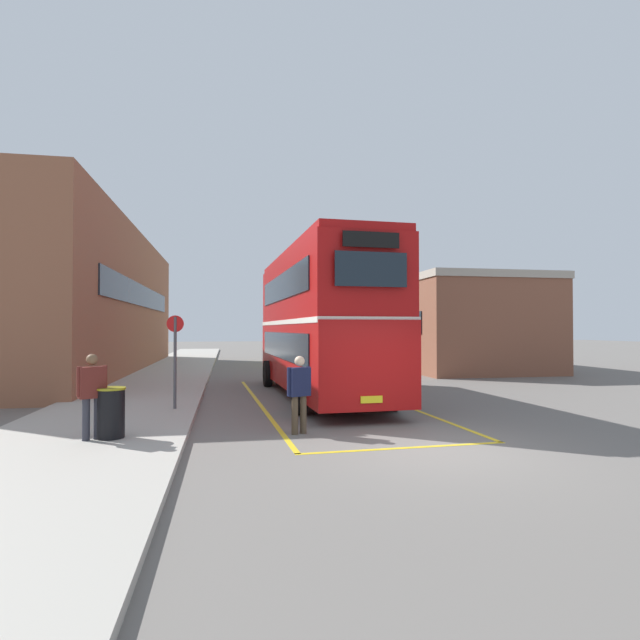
{
  "coord_description": "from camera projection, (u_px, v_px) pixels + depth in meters",
  "views": [
    {
      "loc": [
        -3.73,
        -8.86,
        2.24
      ],
      "look_at": [
        -0.44,
        8.9,
        2.55
      ],
      "focal_mm": 28.31,
      "sensor_mm": 36.0,
      "label": 1
    }
  ],
  "objects": [
    {
      "name": "pedestrian_boarding",
      "position": [
        299.0,
        389.0,
        10.73
      ],
      "size": [
        0.52,
        0.39,
        1.66
      ],
      "color": "#473828",
      "rests_on": "ground"
    },
    {
      "name": "ground_plane",
      "position": [
        308.0,
        377.0,
        23.51
      ],
      "size": [
        135.6,
        135.6,
        0.0
      ],
      "primitive_type": "plane",
      "color": "#66605B"
    },
    {
      "name": "sidewalk_left",
      "position": [
        169.0,
        373.0,
        24.68
      ],
      "size": [
        4.0,
        57.6,
        0.14
      ],
      "primitive_type": "cube",
      "color": "#A39E93",
      "rests_on": "ground"
    },
    {
      "name": "single_deck_bus",
      "position": [
        323.0,
        338.0,
        32.69
      ],
      "size": [
        3.48,
        8.81,
        3.02
      ],
      "color": "black",
      "rests_on": "ground"
    },
    {
      "name": "depot_building_right",
      "position": [
        441.0,
        325.0,
        30.16
      ],
      "size": [
        6.97,
        14.4,
        4.98
      ],
      "color": "brown",
      "rests_on": "ground"
    },
    {
      "name": "brick_building_left",
      "position": [
        86.0,
        302.0,
        25.94
      ],
      "size": [
        5.64,
        24.31,
        7.21
      ],
      "color": "brown",
      "rests_on": "ground"
    },
    {
      "name": "pedestrian_waiting_near",
      "position": [
        92.0,
        391.0,
        9.53
      ],
      "size": [
        0.51,
        0.41,
        1.62
      ],
      "color": "#2D2D38",
      "rests_on": "sidewalk_left"
    },
    {
      "name": "bay_marking_yellow",
      "position": [
        332.0,
        405.0,
        14.71
      ],
      "size": [
        4.78,
        12.85,
        0.01
      ],
      "color": "gold",
      "rests_on": "ground"
    },
    {
      "name": "double_decker_bus",
      "position": [
        319.0,
        320.0,
        16.67
      ],
      "size": [
        3.18,
        10.77,
        4.75
      ],
      "color": "black",
      "rests_on": "ground"
    },
    {
      "name": "litter_bin",
      "position": [
        111.0,
        413.0,
        9.67
      ],
      "size": [
        0.54,
        0.54,
        0.97
      ],
      "color": "black",
      "rests_on": "sidewalk_left"
    },
    {
      "name": "bus_stop_sign",
      "position": [
        175.0,
        352.0,
        13.27
      ],
      "size": [
        0.44,
        0.11,
        2.45
      ],
      "color": "#4C4C51",
      "rests_on": "sidewalk_left"
    }
  ]
}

